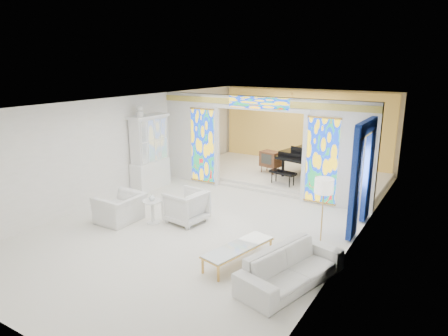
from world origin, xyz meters
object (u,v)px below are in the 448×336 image
Objects in this scene: armchair_left at (121,208)px; grand_piano at (312,155)px; armchair_right at (186,206)px; china_cabinet at (150,153)px; coffee_table at (238,248)px; sofa at (291,267)px; tv_console at (270,159)px.

grand_piano is at bearing 153.91° from armchair_left.
armchair_left is at bearing -52.97° from armchair_right.
armchair_left is (1.28, -2.61, -0.81)m from china_cabinet.
armchair_right is 5.50m from grand_piano.
coffee_table is (4.95, -2.95, -0.82)m from china_cabinet.
armchair_left is at bearing 99.39° from sofa.
armchair_right is 4.84m from tv_console.
coffee_table is (2.22, -1.21, -0.07)m from armchair_right.
armchair_left is at bearing -103.86° from grand_piano.
china_cabinet is 6.96m from sofa.
tv_console is (0.09, 4.84, 0.26)m from armchair_right.
armchair_right is 0.52× the size of coffee_table.
tv_console is (1.54, 5.70, 0.32)m from armchair_left.
grand_piano is (4.21, 3.53, -0.26)m from china_cabinet.
armchair_left is 4.91m from sofa.
grand_piano reaches higher than coffee_table.
armchair_left is 1.20× the size of armchair_right.
china_cabinet is 2.94× the size of armchair_right.
china_cabinet reaches higher than armchair_left.
armchair_right is at bearing -79.26° from tv_console.
grand_piano reaches higher than armchair_right.
china_cabinet reaches higher than sofa.
tv_console reaches higher than coffee_table.
grand_piano is at bearing 96.58° from coffee_table.
tv_console reaches higher than armchair_right.
armchair_right is 0.41× the size of sofa.
tv_console is at bearing 43.59° from sofa.
grand_piano is (1.47, 5.28, 0.49)m from armchair_right.
armchair_right is 0.33× the size of grand_piano.
china_cabinet is at bearing -128.39° from grand_piano.
china_cabinet reaches higher than tv_console.
tv_console is at bearing 164.19° from armchair_left.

